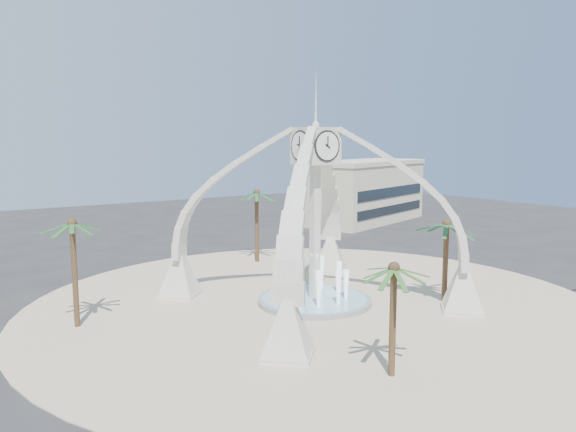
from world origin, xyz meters
TOP-DOWN VIEW (x-y plane):
  - ground at (0.00, 0.00)m, footprint 140.00×140.00m
  - plaza at (0.00, 0.00)m, footprint 40.00×40.00m
  - clock_tower at (-0.00, -0.00)m, footprint 17.94×17.94m
  - fountain at (0.00, 0.00)m, footprint 8.00×8.00m
  - building_ne at (30.00, 28.00)m, footprint 21.87×14.17m
  - palm_east at (7.86, -4.88)m, footprint 4.56×4.56m
  - palm_west at (-15.10, 4.23)m, footprint 4.75×4.75m
  - palm_north at (3.68, 13.92)m, footprint 4.32×4.32m
  - palm_south at (-4.26, -11.92)m, footprint 4.04×4.04m

SIDE VIEW (x-z plane):
  - ground at x=0.00m, z-range 0.00..0.00m
  - plaza at x=0.00m, z-range 0.00..0.06m
  - fountain at x=0.00m, z-range -1.52..2.10m
  - building_ne at x=30.00m, z-range 0.01..8.61m
  - palm_south at x=-4.26m, z-range 2.29..8.41m
  - palm_east at x=7.86m, z-range 2.37..8.78m
  - palm_west at x=-15.10m, z-range 2.78..9.99m
  - clock_tower at x=0.00m, z-range -1.66..14.64m
  - palm_north at x=3.68m, z-range 2.81..10.18m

